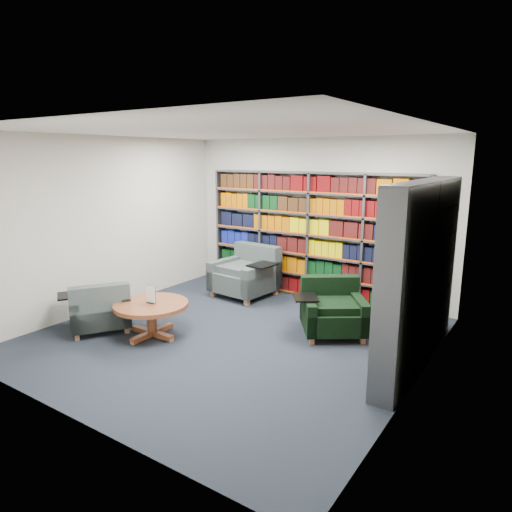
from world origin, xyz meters
The scene contains 7 objects.
room_shell centered at (0.00, 0.00, 1.40)m, with size 5.02×5.02×2.82m.
bookshelf_back centered at (0.00, 2.34, 1.10)m, with size 4.00×0.28×2.20m.
bookshelf_right centered at (2.34, 0.60, 1.10)m, with size 0.28×2.50×2.20m.
chair_teal_left centered at (-0.97, 1.78, 0.36)m, with size 1.20×1.07×0.89m.
chair_green_right centered at (1.08, 0.94, 0.31)m, with size 1.18×1.18×0.77m.
chair_teal_front centered at (-1.74, -0.87, 0.30)m, with size 1.12×1.12×0.74m.
coffee_table centered at (-0.95, -0.61, 0.39)m, with size 1.03×1.03×0.72m.
Camera 1 is at (3.62, -4.81, 2.48)m, focal length 32.00 mm.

